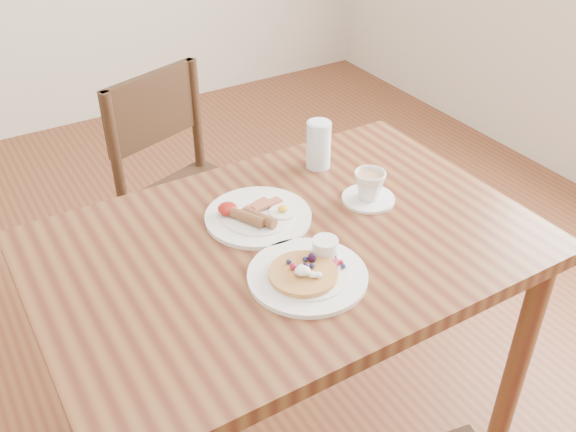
{
  "coord_description": "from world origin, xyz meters",
  "views": [
    {
      "loc": [
        -0.65,
        -1.06,
        1.67
      ],
      "look_at": [
        0.0,
        0.0,
        0.82
      ],
      "focal_mm": 40.0,
      "sensor_mm": 36.0,
      "label": 1
    }
  ],
  "objects_px": {
    "water_glass": "(319,145)",
    "breakfast_plate": "(257,215)",
    "chair_far": "(187,190)",
    "pancake_plate": "(309,272)",
    "dining_table": "(288,272)",
    "teacup_saucer": "(369,188)"
  },
  "relations": [
    {
      "from": "chair_far",
      "to": "teacup_saucer",
      "type": "bearing_deg",
      "value": 90.51
    },
    {
      "from": "chair_far",
      "to": "water_glass",
      "type": "bearing_deg",
      "value": 97.0
    },
    {
      "from": "dining_table",
      "to": "water_glass",
      "type": "bearing_deg",
      "value": 45.12
    },
    {
      "from": "dining_table",
      "to": "teacup_saucer",
      "type": "distance_m",
      "value": 0.31
    },
    {
      "from": "teacup_saucer",
      "to": "breakfast_plate",
      "type": "bearing_deg",
      "value": 165.86
    },
    {
      "from": "chair_far",
      "to": "pancake_plate",
      "type": "height_order",
      "value": "chair_far"
    },
    {
      "from": "water_glass",
      "to": "chair_far",
      "type": "bearing_deg",
      "value": 115.87
    },
    {
      "from": "dining_table",
      "to": "teacup_saucer",
      "type": "height_order",
      "value": "teacup_saucer"
    },
    {
      "from": "breakfast_plate",
      "to": "water_glass",
      "type": "distance_m",
      "value": 0.32
    },
    {
      "from": "pancake_plate",
      "to": "teacup_saucer",
      "type": "relative_size",
      "value": 1.93
    },
    {
      "from": "breakfast_plate",
      "to": "dining_table",
      "type": "bearing_deg",
      "value": -79.6
    },
    {
      "from": "pancake_plate",
      "to": "water_glass",
      "type": "relative_size",
      "value": 1.96
    },
    {
      "from": "chair_far",
      "to": "pancake_plate",
      "type": "relative_size",
      "value": 3.26
    },
    {
      "from": "breakfast_plate",
      "to": "teacup_saucer",
      "type": "height_order",
      "value": "teacup_saucer"
    },
    {
      "from": "pancake_plate",
      "to": "breakfast_plate",
      "type": "height_order",
      "value": "pancake_plate"
    },
    {
      "from": "dining_table",
      "to": "chair_far",
      "type": "xyz_separation_m",
      "value": [
        0.03,
        0.73,
        -0.16
      ]
    },
    {
      "from": "pancake_plate",
      "to": "breakfast_plate",
      "type": "xyz_separation_m",
      "value": [
        0.01,
        0.26,
        -0.0
      ]
    },
    {
      "from": "chair_far",
      "to": "water_glass",
      "type": "height_order",
      "value": "water_glass"
    },
    {
      "from": "pancake_plate",
      "to": "teacup_saucer",
      "type": "bearing_deg",
      "value": 30.9
    },
    {
      "from": "water_glass",
      "to": "breakfast_plate",
      "type": "bearing_deg",
      "value": -152.8
    },
    {
      "from": "teacup_saucer",
      "to": "water_glass",
      "type": "distance_m",
      "value": 0.22
    },
    {
      "from": "chair_far",
      "to": "water_glass",
      "type": "xyz_separation_m",
      "value": [
        0.23,
        -0.47,
        0.33
      ]
    }
  ]
}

